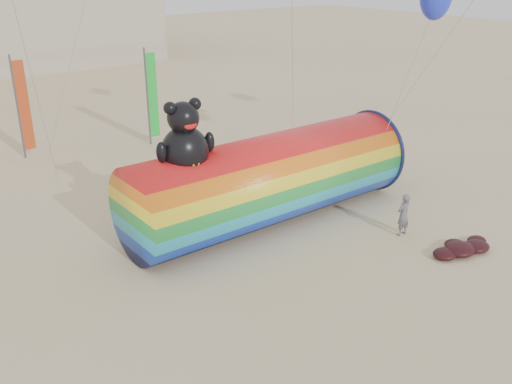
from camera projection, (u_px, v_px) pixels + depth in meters
ground at (272, 279)px, 18.15m from camera, size 160.00×160.00×0.00m
windsock_assembly at (270, 177)px, 21.62m from camera, size 11.65×3.55×5.37m
kite_handler at (403, 215)px, 20.77m from camera, size 0.60×0.41×1.61m
fabric_bundle at (462, 248)px, 19.75m from camera, size 2.62×1.35×0.41m
festival_banners at (40, 112)px, 27.32m from camera, size 11.90×2.87×5.20m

